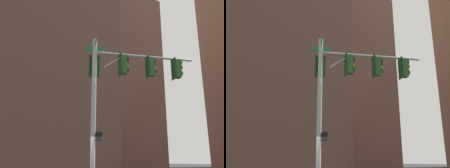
# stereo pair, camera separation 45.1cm
# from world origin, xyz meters

# --- Properties ---
(signal_pole_assembly) EXTENTS (2.58, 5.44, 7.48)m
(signal_pole_assembly) POSITION_xyz_m (-0.69, -1.67, 5.31)
(signal_pole_assembly) COLOR gray
(signal_pole_assembly) RESTS_ON ground_plane
(building_brick_nearside) EXTENTS (24.37, 16.78, 54.80)m
(building_brick_nearside) POSITION_xyz_m (28.96, -5.58, 27.40)
(building_brick_nearside) COLOR #4C3328
(building_brick_nearside) RESTS_ON ground_plane
(building_brick_midblock) EXTENTS (18.52, 14.64, 34.97)m
(building_brick_midblock) POSITION_xyz_m (33.95, -22.99, 17.48)
(building_brick_midblock) COLOR brown
(building_brick_midblock) RESTS_ON ground_plane
(building_glass_tower) EXTENTS (30.96, 24.15, 55.91)m
(building_glass_tower) POSITION_xyz_m (43.05, -9.10, 27.95)
(building_glass_tower) COLOR #9EC6C1
(building_glass_tower) RESTS_ON ground_plane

